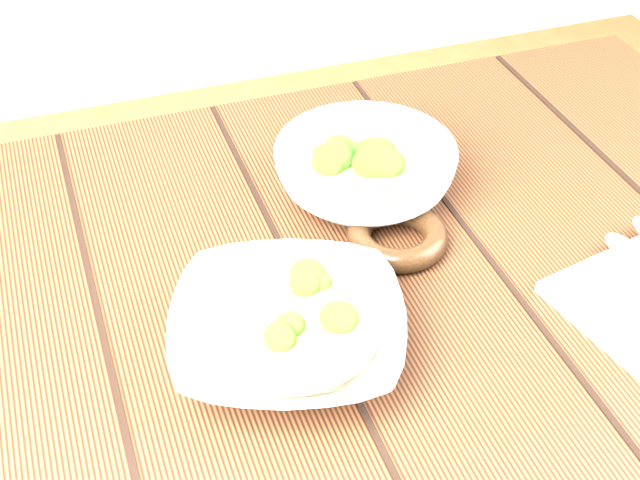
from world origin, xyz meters
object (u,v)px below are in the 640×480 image
(soup_bowl_front, at_px, (288,333))
(trivet, at_px, (397,236))
(soup_bowl_back, at_px, (365,170))
(table, at_px, (329,380))

(soup_bowl_front, xyz_separation_m, trivet, (0.16, 0.11, -0.01))
(soup_bowl_front, bearing_deg, trivet, 35.32)
(soup_bowl_back, bearing_deg, trivet, -90.53)
(table, distance_m, soup_bowl_back, 0.24)
(soup_bowl_front, distance_m, soup_bowl_back, 0.26)
(soup_bowl_front, relative_size, trivet, 2.52)
(table, relative_size, soup_bowl_front, 4.42)
(soup_bowl_front, height_order, soup_bowl_back, soup_bowl_back)
(table, bearing_deg, soup_bowl_back, 57.41)
(table, xyz_separation_m, trivet, (0.10, 0.06, 0.13))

